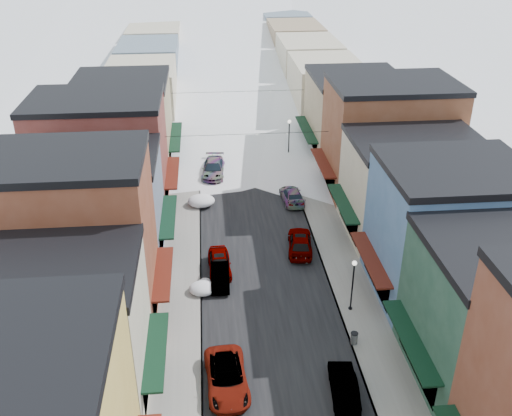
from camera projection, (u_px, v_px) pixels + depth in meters
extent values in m
cube|color=black|center=(236.00, 126.00, 77.39)|extent=(10.00, 160.00, 0.01)
cube|color=gray|center=(188.00, 127.00, 76.82)|extent=(3.20, 160.00, 0.15)
cube|color=gray|center=(285.00, 124.00, 77.89)|extent=(3.20, 160.00, 0.15)
cube|color=slate|center=(199.00, 126.00, 76.94)|extent=(0.10, 160.00, 0.15)
cube|color=slate|center=(273.00, 124.00, 77.76)|extent=(0.10, 160.00, 0.15)
cube|color=beige|center=(55.00, 339.00, 32.37)|extent=(10.00, 8.00, 9.00)
cube|color=black|center=(40.00, 269.00, 30.16)|extent=(10.20, 8.20, 0.50)
cube|color=black|center=(156.00, 350.00, 33.43)|extent=(1.20, 6.80, 0.15)
cube|color=brown|center=(69.00, 244.00, 38.68)|extent=(11.00, 8.00, 12.00)
cube|color=black|center=(54.00, 159.00, 35.77)|extent=(11.20, 8.20, 0.50)
cube|color=#50170D|center=(163.00, 273.00, 40.48)|extent=(1.20, 6.80, 0.15)
cube|color=slate|center=(99.00, 208.00, 47.02)|extent=(10.00, 9.00, 8.50)
cube|color=black|center=(92.00, 158.00, 44.93)|extent=(10.20, 9.20, 0.50)
cube|color=black|center=(168.00, 216.00, 47.97)|extent=(1.20, 7.65, 0.15)
cube|color=maroon|center=(101.00, 156.00, 54.41)|extent=(12.00, 9.00, 10.50)
cube|color=black|center=(94.00, 100.00, 51.84)|extent=(12.20, 9.20, 0.50)
cube|color=#50170D|center=(172.00, 173.00, 55.90)|extent=(1.20, 7.65, 0.15)
cube|color=#9A8B65|center=(124.00, 125.00, 63.53)|extent=(10.00, 11.00, 9.50)
cube|color=black|center=(119.00, 81.00, 61.20)|extent=(10.20, 11.20, 0.50)
cube|color=black|center=(176.00, 137.00, 64.71)|extent=(1.20, 9.35, 0.15)
cube|color=#204434|center=(504.00, 317.00, 34.07)|extent=(10.00, 9.00, 9.00)
cube|color=black|center=(411.00, 340.00, 34.22)|extent=(1.20, 7.65, 0.15)
cube|color=#416593|center=(447.00, 234.00, 41.77)|extent=(10.00, 9.00, 10.00)
cube|color=black|center=(459.00, 169.00, 39.32)|extent=(10.20, 9.20, 0.50)
cube|color=#50170D|center=(370.00, 259.00, 42.15)|extent=(1.20, 7.65, 0.15)
cube|color=#C1B89B|center=(412.00, 190.00, 50.09)|extent=(11.00, 9.00, 8.50)
cube|color=black|center=(419.00, 142.00, 47.99)|extent=(11.20, 9.20, 0.50)
cube|color=black|center=(343.00, 203.00, 50.08)|extent=(1.20, 7.65, 0.15)
cube|color=brown|center=(389.00, 140.00, 57.47)|extent=(12.00, 9.00, 11.00)
cube|color=black|center=(395.00, 83.00, 54.79)|extent=(12.20, 9.20, 0.50)
cube|color=#50170D|center=(323.00, 163.00, 58.01)|extent=(1.20, 7.65, 0.15)
cube|color=#958262|center=(354.00, 117.00, 66.67)|extent=(10.00, 11.00, 9.00)
cube|color=black|center=(357.00, 77.00, 64.46)|extent=(10.20, 11.20, 0.50)
cube|color=black|center=(306.00, 129.00, 66.82)|extent=(1.20, 9.35, 0.15)
cube|color=gray|center=(142.00, 95.00, 76.27)|extent=(9.00, 13.00, 8.00)
cube|color=gray|center=(326.00, 90.00, 78.30)|extent=(9.00, 13.00, 8.00)
cube|color=gray|center=(150.00, 69.00, 88.61)|extent=(9.00, 13.00, 8.00)
cube|color=gray|center=(308.00, 66.00, 90.63)|extent=(9.00, 13.00, 8.00)
cube|color=gray|center=(155.00, 50.00, 100.94)|extent=(9.00, 13.00, 8.00)
cube|color=gray|center=(295.00, 47.00, 102.97)|extent=(9.00, 13.00, 8.00)
cube|color=gray|center=(160.00, 34.00, 113.28)|extent=(9.00, 13.00, 8.00)
cube|color=gray|center=(284.00, 32.00, 115.30)|extent=(9.00, 13.00, 8.00)
cylinder|color=black|center=(248.00, 134.00, 56.88)|extent=(16.40, 0.04, 0.04)
cylinder|color=black|center=(238.00, 92.00, 70.09)|extent=(16.40, 0.04, 0.04)
imported|color=white|center=(227.00, 377.00, 34.84)|extent=(2.81, 5.53, 1.50)
imported|color=#A7AAAF|center=(219.00, 263.00, 46.10)|extent=(1.94, 4.51, 1.51)
imported|color=black|center=(220.00, 275.00, 44.66)|extent=(1.52, 4.13, 1.35)
imported|color=#9A9EA2|center=(213.00, 169.00, 62.49)|extent=(2.89, 6.04, 1.70)
imported|color=black|center=(344.00, 386.00, 34.31)|extent=(1.88, 4.40, 1.41)
imported|color=gray|center=(300.00, 242.00, 48.79)|extent=(2.67, 5.27, 1.72)
imported|color=black|center=(292.00, 195.00, 57.07)|extent=(2.21, 4.89, 1.39)
imported|color=gray|center=(221.00, 127.00, 74.86)|extent=(1.91, 4.40, 1.48)
imported|color=white|center=(241.00, 120.00, 77.42)|extent=(2.75, 5.30, 1.43)
cylinder|color=slate|center=(354.00, 338.00, 38.28)|extent=(0.47, 0.47, 0.82)
cylinder|color=black|center=(355.00, 333.00, 38.08)|extent=(0.51, 0.51, 0.05)
cylinder|color=black|center=(350.00, 308.00, 41.76)|extent=(0.29, 0.29, 0.10)
cylinder|color=black|center=(352.00, 287.00, 40.89)|extent=(0.12, 0.12, 3.84)
sphere|color=white|center=(355.00, 263.00, 39.92)|extent=(0.35, 0.35, 0.35)
cylinder|color=black|center=(288.00, 159.00, 66.47)|extent=(0.34, 0.34, 0.11)
cylinder|color=black|center=(289.00, 142.00, 65.44)|extent=(0.14, 0.14, 4.53)
sphere|color=white|center=(289.00, 122.00, 64.31)|extent=(0.41, 0.41, 0.41)
ellipsoid|color=white|center=(203.00, 288.00, 43.53)|extent=(2.09, 1.77, 0.89)
ellipsoid|color=white|center=(205.00, 281.00, 44.71)|extent=(0.89, 0.81, 0.45)
ellipsoid|color=white|center=(201.00, 201.00, 56.27)|extent=(2.67, 2.26, 1.13)
ellipsoid|color=white|center=(203.00, 198.00, 57.47)|extent=(1.14, 1.03, 0.57)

